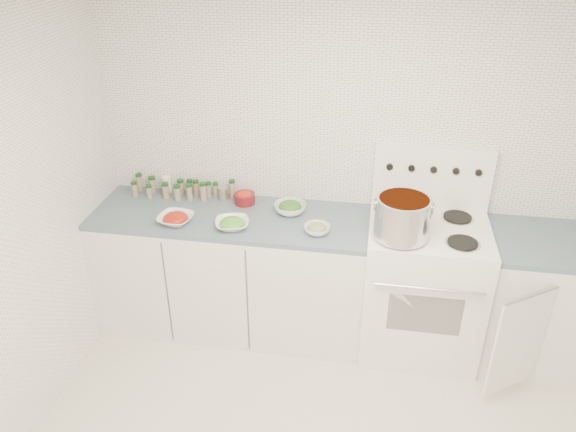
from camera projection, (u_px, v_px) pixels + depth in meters
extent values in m
cube|color=white|center=(360.00, 156.00, 3.73)|extent=(3.50, 0.02, 2.50)
cube|color=white|center=(233.00, 273.00, 3.97)|extent=(1.85, 0.62, 0.86)
cube|color=#4B6471|center=(230.00, 217.00, 3.75)|extent=(1.85, 0.62, 0.03)
cube|color=white|center=(422.00, 289.00, 3.75)|extent=(0.76, 0.65, 0.92)
cube|color=black|center=(425.00, 314.00, 3.46)|extent=(0.45, 0.01, 0.28)
cylinder|color=silver|center=(429.00, 289.00, 3.32)|extent=(0.65, 0.02, 0.02)
cube|color=white|center=(430.00, 229.00, 3.53)|extent=(0.76, 0.65, 0.01)
cube|color=white|center=(432.00, 177.00, 3.68)|extent=(0.76, 0.06, 0.43)
cylinder|color=silver|center=(402.00, 238.00, 3.41)|extent=(0.21, 0.21, 0.01)
cylinder|color=black|center=(402.00, 237.00, 3.41)|extent=(0.18, 0.18, 0.01)
cylinder|color=silver|center=(463.00, 243.00, 3.36)|extent=(0.21, 0.21, 0.01)
cylinder|color=black|center=(463.00, 242.00, 3.36)|extent=(0.18, 0.18, 0.01)
cylinder|color=silver|center=(401.00, 213.00, 3.69)|extent=(0.21, 0.21, 0.01)
cylinder|color=black|center=(401.00, 212.00, 3.69)|extent=(0.18, 0.18, 0.01)
cylinder|color=silver|center=(457.00, 218.00, 3.64)|extent=(0.21, 0.21, 0.01)
cylinder|color=black|center=(458.00, 217.00, 3.63)|extent=(0.18, 0.18, 0.01)
cylinder|color=black|center=(390.00, 167.00, 3.65)|extent=(0.04, 0.02, 0.04)
cylinder|color=black|center=(412.00, 168.00, 3.63)|extent=(0.04, 0.02, 0.04)
cylinder|color=black|center=(434.00, 169.00, 3.61)|extent=(0.04, 0.02, 0.04)
cylinder|color=black|center=(456.00, 171.00, 3.59)|extent=(0.04, 0.02, 0.04)
cylinder|color=black|center=(479.00, 172.00, 3.57)|extent=(0.04, 0.02, 0.04)
cube|color=white|center=(550.00, 303.00, 3.66)|extent=(0.89, 0.62, 0.86)
cube|color=#4B6471|center=(566.00, 245.00, 3.44)|extent=(0.89, 0.62, 0.03)
cube|color=white|center=(519.00, 343.00, 3.34)|extent=(0.34, 0.24, 0.70)
cylinder|color=silver|center=(402.00, 217.00, 3.36)|extent=(0.33, 0.33, 0.25)
cylinder|color=orange|center=(404.00, 201.00, 3.30)|extent=(0.30, 0.30, 0.03)
torus|color=silver|center=(375.00, 204.00, 3.34)|extent=(0.01, 0.08, 0.08)
torus|color=silver|center=(433.00, 208.00, 3.30)|extent=(0.01, 0.08, 0.08)
imported|color=white|center=(176.00, 219.00, 3.64)|extent=(0.24, 0.24, 0.05)
ellipsoid|color=#B2230F|center=(175.00, 218.00, 3.63)|extent=(0.16, 0.16, 0.07)
imported|color=white|center=(232.00, 224.00, 3.58)|extent=(0.26, 0.26, 0.05)
ellipsoid|color=#2A802C|center=(232.00, 223.00, 3.58)|extent=(0.15, 0.15, 0.07)
imported|color=white|center=(290.00, 208.00, 3.75)|extent=(0.27, 0.27, 0.07)
ellipsoid|color=#285919|center=(290.00, 206.00, 3.74)|extent=(0.15, 0.15, 0.07)
imported|color=white|center=(317.00, 229.00, 3.52)|extent=(0.17, 0.17, 0.05)
ellipsoid|color=#22441B|center=(317.00, 228.00, 3.52)|extent=(0.12, 0.12, 0.05)
cylinder|color=maroon|center=(245.00, 198.00, 3.87)|extent=(0.14, 0.14, 0.07)
ellipsoid|color=red|center=(244.00, 195.00, 3.86)|extent=(0.11, 0.11, 0.05)
cylinder|color=white|center=(167.00, 184.00, 4.01)|extent=(0.07, 0.07, 0.12)
cylinder|color=#9F9B87|center=(223.00, 193.00, 3.92)|extent=(0.08, 0.08, 0.09)
cylinder|color=gray|center=(140.00, 183.00, 4.04)|extent=(0.04, 0.04, 0.11)
cylinder|color=#113E15|center=(139.00, 175.00, 4.01)|extent=(0.04, 0.04, 0.02)
cylinder|color=gray|center=(152.00, 186.00, 4.02)|extent=(0.05, 0.05, 0.10)
cylinder|color=#113E15|center=(151.00, 178.00, 3.99)|extent=(0.05, 0.05, 0.02)
cylinder|color=gray|center=(181.00, 188.00, 4.00)|extent=(0.05, 0.05, 0.09)
cylinder|color=#113E15|center=(180.00, 181.00, 3.97)|extent=(0.05, 0.05, 0.02)
cylinder|color=gray|center=(190.00, 188.00, 4.00)|extent=(0.04, 0.04, 0.09)
cylinder|color=#113E15|center=(189.00, 181.00, 3.97)|extent=(0.04, 0.04, 0.02)
cylinder|color=gray|center=(196.00, 189.00, 3.97)|extent=(0.04, 0.04, 0.10)
cylinder|color=#113E15|center=(196.00, 181.00, 3.94)|extent=(0.04, 0.04, 0.02)
cylinder|color=gray|center=(209.00, 190.00, 3.97)|extent=(0.04, 0.04, 0.09)
cylinder|color=#113E15|center=(208.00, 183.00, 3.94)|extent=(0.04, 0.04, 0.02)
cylinder|color=gray|center=(216.00, 191.00, 3.96)|extent=(0.04, 0.04, 0.09)
cylinder|color=#113E15|center=(215.00, 184.00, 3.94)|extent=(0.04, 0.04, 0.02)
cylinder|color=gray|center=(232.00, 190.00, 3.93)|extent=(0.04, 0.04, 0.12)
cylinder|color=#113E15|center=(232.00, 181.00, 3.90)|extent=(0.04, 0.04, 0.02)
cylinder|color=gray|center=(135.00, 190.00, 3.97)|extent=(0.04, 0.04, 0.09)
cylinder|color=#113E15|center=(134.00, 183.00, 3.94)|extent=(0.04, 0.04, 0.02)
cylinder|color=gray|center=(149.00, 193.00, 3.94)|extent=(0.04, 0.04, 0.09)
cylinder|color=#113E15|center=(149.00, 186.00, 3.91)|extent=(0.04, 0.04, 0.02)
cylinder|color=gray|center=(166.00, 192.00, 3.94)|extent=(0.05, 0.05, 0.10)
cylinder|color=#113E15|center=(165.00, 184.00, 3.91)|extent=(0.05, 0.05, 0.02)
cylinder|color=gray|center=(177.00, 194.00, 3.90)|extent=(0.05, 0.05, 0.10)
cylinder|color=#113E15|center=(177.00, 186.00, 3.87)|extent=(0.05, 0.05, 0.02)
cylinder|color=gray|center=(190.00, 193.00, 3.90)|extent=(0.04, 0.04, 0.11)
cylinder|color=#113E15|center=(189.00, 185.00, 3.87)|extent=(0.04, 0.04, 0.02)
cylinder|color=gray|center=(203.00, 193.00, 3.90)|extent=(0.04, 0.04, 0.12)
cylinder|color=#113E15|center=(203.00, 184.00, 3.86)|extent=(0.05, 0.05, 0.02)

